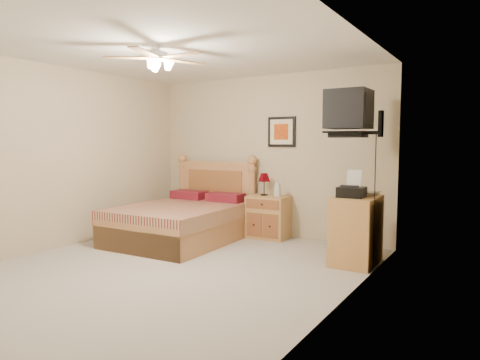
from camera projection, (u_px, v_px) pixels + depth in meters
name	position (u px, v px, depth m)	size (l,w,h in m)	color
floor	(174.00, 268.00, 4.96)	(4.50, 4.50, 0.00)	#A9A298
ceiling	(170.00, 48.00, 4.74)	(4.00, 4.50, 0.04)	white
wall_back	(267.00, 156.00, 6.75)	(4.00, 0.04, 2.50)	#C5B391
wall_left	(62.00, 158.00, 5.91)	(0.04, 4.50, 2.50)	#C5B391
wall_right	(344.00, 166.00, 3.79)	(0.04, 4.50, 2.50)	#C5B391
bed	(180.00, 199.00, 6.29)	(1.49, 1.95, 1.26)	#BA7D46
nightstand	(268.00, 217.00, 6.53)	(0.60, 0.45, 0.65)	tan
table_lamp	(264.00, 184.00, 6.58)	(0.19, 0.19, 0.34)	#61000A
lotion_bottle	(278.00, 188.00, 6.37)	(0.10, 0.10, 0.26)	silver
framed_picture	(282.00, 132.00, 6.56)	(0.46, 0.04, 0.46)	black
dresser	(356.00, 230.00, 5.12)	(0.48, 0.69, 0.82)	#B97538
fax_machine	(352.00, 184.00, 5.01)	(0.30, 0.32, 0.32)	black
magazine_lower	(359.00, 194.00, 5.27)	(0.20, 0.27, 0.03)	beige
magazine_upper	(362.00, 192.00, 5.26)	(0.20, 0.27, 0.02)	gray
wall_tv	(361.00, 112.00, 5.01)	(0.56, 0.46, 0.58)	black
ceiling_fan	(158.00, 58.00, 4.58)	(1.14, 1.14, 0.28)	white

